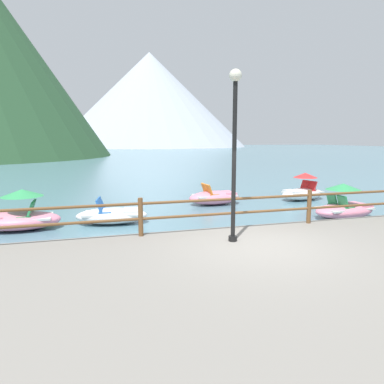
# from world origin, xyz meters

# --- Properties ---
(ground_plane) EXTENTS (200.00, 200.00, 0.00)m
(ground_plane) POSITION_xyz_m (0.00, 40.00, 0.00)
(ground_plane) COLOR slate
(promenade_dock) EXTENTS (28.00, 8.00, 0.40)m
(promenade_dock) POSITION_xyz_m (0.00, -2.20, 0.20)
(promenade_dock) COLOR gray
(promenade_dock) RESTS_ON ground
(dock_railing) EXTENTS (23.92, 0.12, 0.95)m
(dock_railing) POSITION_xyz_m (-0.00, 1.55, 0.98)
(dock_railing) COLOR brown
(dock_railing) RESTS_ON promenade_dock
(lamp_post) EXTENTS (0.28, 0.28, 3.89)m
(lamp_post) POSITION_xyz_m (-0.38, 0.50, 2.75)
(lamp_post) COLOR black
(lamp_post) RESTS_ON promenade_dock
(pedal_boat_0) EXTENTS (2.39, 1.30, 1.25)m
(pedal_boat_0) POSITION_xyz_m (-5.63, 4.76, 0.42)
(pedal_boat_0) COLOR pink
(pedal_boat_0) RESTS_ON ground
(pedal_boat_1) EXTENTS (2.46, 1.49, 1.23)m
(pedal_boat_1) POSITION_xyz_m (5.07, 3.33, 0.40)
(pedal_boat_1) COLOR pink
(pedal_boat_1) RESTS_ON ground
(pedal_boat_2) EXTENTS (2.33, 1.36, 0.89)m
(pedal_boat_2) POSITION_xyz_m (1.58, 7.10, 0.30)
(pedal_boat_2) COLOR pink
(pedal_boat_2) RESTS_ON ground
(pedal_boat_3) EXTENTS (2.45, 1.57, 1.24)m
(pedal_boat_3) POSITION_xyz_m (5.84, 7.03, 0.40)
(pedal_boat_3) COLOR white
(pedal_boat_3) RESTS_ON ground
(pedal_boat_4) EXTENTS (2.47, 1.52, 0.85)m
(pedal_boat_4) POSITION_xyz_m (-2.86, 4.79, 0.27)
(pedal_boat_4) COLOR white
(pedal_boat_4) RESTS_ON ground
(distant_peak) EXTENTS (66.56, 66.56, 32.20)m
(distant_peak) POSITION_xyz_m (18.58, 120.18, 16.10)
(distant_peak) COLOR #A8B2C1
(distant_peak) RESTS_ON ground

